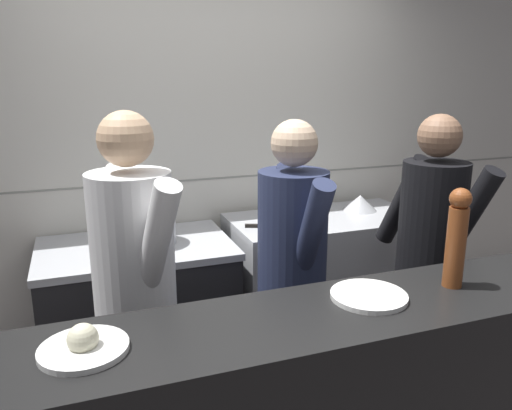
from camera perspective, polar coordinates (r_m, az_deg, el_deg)
wall_back_tiled at (r=3.33m, az=-5.12°, el=5.66°), size 8.00×0.06×2.60m
oven_range at (r=3.12m, az=-13.13°, el=-12.05°), size 1.09×0.71×0.87m
prep_counter at (r=3.44m, az=7.77°, el=-8.79°), size 1.25×0.65×0.92m
stock_pot at (r=2.93m, az=-12.01°, el=-2.55°), size 0.31×0.31×0.18m
mixing_bowl_steel at (r=3.48m, az=11.80°, el=0.25°), size 0.23×0.23×0.11m
chefs_knife at (r=3.03m, az=1.89°, el=-2.47°), size 0.39×0.17×0.02m
plated_dish_main at (r=1.56m, az=-19.12°, el=-14.89°), size 0.25×0.25×0.09m
plated_dish_appetiser at (r=1.84m, az=12.76°, el=-10.10°), size 0.27×0.27×0.02m
pepper_mill at (r=1.97m, az=21.96°, el=-3.31°), size 0.08×0.08×0.38m
chef_head_cook at (r=2.20m, az=-13.62°, el=-9.33°), size 0.44×0.72×1.68m
chef_sous at (r=2.42m, az=4.12°, el=-7.48°), size 0.33×0.71×1.63m
chef_line at (r=2.78m, az=19.14°, el=-5.26°), size 0.40×0.71×1.63m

